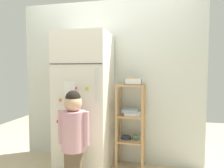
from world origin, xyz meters
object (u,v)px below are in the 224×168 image
(refrigerator, at_px, (85,102))
(pantry_shelf_unit, at_px, (131,120))
(fruit_bin, at_px, (133,82))
(child_standing, at_px, (74,130))

(refrigerator, distance_m, pantry_shelf_unit, 0.65)
(refrigerator, relative_size, fruit_bin, 8.25)
(pantry_shelf_unit, xyz_separation_m, fruit_bin, (0.02, -0.01, 0.51))
(refrigerator, xyz_separation_m, pantry_shelf_unit, (0.59, 0.13, -0.24))
(refrigerator, distance_m, child_standing, 0.57)
(child_standing, xyz_separation_m, pantry_shelf_unit, (0.53, 0.65, -0.01))
(pantry_shelf_unit, bearing_deg, child_standing, -129.30)
(refrigerator, xyz_separation_m, child_standing, (0.06, -0.52, -0.23))
(refrigerator, bearing_deg, child_standing, -83.07)
(child_standing, relative_size, fruit_bin, 5.08)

